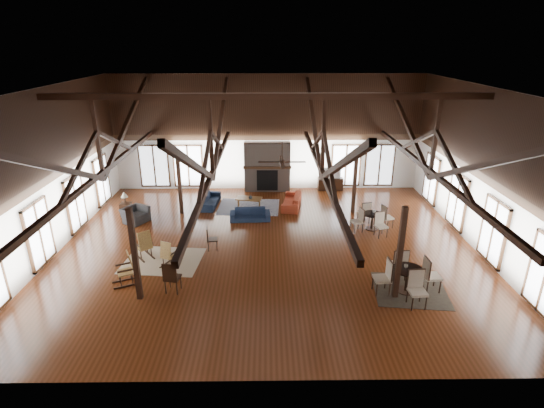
{
  "coord_description": "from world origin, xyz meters",
  "views": [
    {
      "loc": [
        -0.01,
        -14.86,
        7.57
      ],
      "look_at": [
        0.18,
        1.0,
        1.4
      ],
      "focal_mm": 28.0,
      "sensor_mm": 36.0,
      "label": 1
    }
  ],
  "objects_px": {
    "coffee_table": "(249,199)",
    "cafe_table_far": "(372,218)",
    "sofa_orange": "(292,201)",
    "sofa_navy_front": "(250,215)",
    "cafe_table_near": "(407,276)",
    "tv_console": "(330,184)",
    "sofa_navy_left": "(209,200)",
    "armchair": "(135,215)"
  },
  "relations": [
    {
      "from": "sofa_navy_left",
      "to": "coffee_table",
      "type": "xyz_separation_m",
      "value": [
        1.94,
        -0.23,
        0.12
      ]
    },
    {
      "from": "sofa_navy_front",
      "to": "coffee_table",
      "type": "distance_m",
      "value": 1.6
    },
    {
      "from": "coffee_table",
      "to": "cafe_table_far",
      "type": "distance_m",
      "value": 5.95
    },
    {
      "from": "sofa_navy_left",
      "to": "cafe_table_near",
      "type": "distance_m",
      "value": 10.55
    },
    {
      "from": "sofa_orange",
      "to": "cafe_table_near",
      "type": "distance_m",
      "value": 8.17
    },
    {
      "from": "sofa_navy_front",
      "to": "coffee_table",
      "type": "bearing_deg",
      "value": 91.0
    },
    {
      "from": "cafe_table_near",
      "to": "tv_console",
      "type": "relative_size",
      "value": 1.68
    },
    {
      "from": "sofa_orange",
      "to": "tv_console",
      "type": "bearing_deg",
      "value": 147.43
    },
    {
      "from": "sofa_orange",
      "to": "armchair",
      "type": "relative_size",
      "value": 1.99
    },
    {
      "from": "sofa_navy_front",
      "to": "cafe_table_near",
      "type": "relative_size",
      "value": 0.81
    },
    {
      "from": "cafe_table_far",
      "to": "tv_console",
      "type": "xyz_separation_m",
      "value": [
        -1.05,
        5.17,
        -0.17
      ]
    },
    {
      "from": "cafe_table_near",
      "to": "tv_console",
      "type": "xyz_separation_m",
      "value": [
        -1.04,
        9.96,
        -0.24
      ]
    },
    {
      "from": "sofa_orange",
      "to": "tv_console",
      "type": "xyz_separation_m",
      "value": [
        2.22,
        2.47,
        0.03
      ]
    },
    {
      "from": "armchair",
      "to": "cafe_table_far",
      "type": "relative_size",
      "value": 0.53
    },
    {
      "from": "cafe_table_far",
      "to": "tv_console",
      "type": "bearing_deg",
      "value": 101.46
    },
    {
      "from": "sofa_navy_front",
      "to": "coffee_table",
      "type": "height_order",
      "value": "sofa_navy_front"
    },
    {
      "from": "coffee_table",
      "to": "tv_console",
      "type": "xyz_separation_m",
      "value": [
        4.28,
        2.53,
        -0.08
      ]
    },
    {
      "from": "tv_console",
      "to": "cafe_table_near",
      "type": "bearing_deg",
      "value": -84.05
    },
    {
      "from": "sofa_navy_left",
      "to": "cafe_table_near",
      "type": "height_order",
      "value": "cafe_table_near"
    },
    {
      "from": "sofa_orange",
      "to": "cafe_table_far",
      "type": "distance_m",
      "value": 4.24
    },
    {
      "from": "sofa_navy_left",
      "to": "cafe_table_far",
      "type": "distance_m",
      "value": 7.81
    },
    {
      "from": "sofa_navy_front",
      "to": "tv_console",
      "type": "relative_size",
      "value": 1.36
    },
    {
      "from": "coffee_table",
      "to": "sofa_navy_left",
      "type": "bearing_deg",
      "value": -175.26
    },
    {
      "from": "coffee_table",
      "to": "cafe_table_near",
      "type": "distance_m",
      "value": 9.14
    },
    {
      "from": "sofa_navy_front",
      "to": "tv_console",
      "type": "height_order",
      "value": "tv_console"
    },
    {
      "from": "armchair",
      "to": "cafe_table_near",
      "type": "xyz_separation_m",
      "value": [
        10.27,
        -5.71,
        0.23
      ]
    },
    {
      "from": "sofa_navy_front",
      "to": "armchair",
      "type": "distance_m",
      "value": 5.07
    },
    {
      "from": "sofa_navy_left",
      "to": "cafe_table_far",
      "type": "height_order",
      "value": "cafe_table_far"
    },
    {
      "from": "sofa_navy_left",
      "to": "armchair",
      "type": "bearing_deg",
      "value": 128.19
    },
    {
      "from": "sofa_orange",
      "to": "coffee_table",
      "type": "relative_size",
      "value": 1.57
    },
    {
      "from": "sofa_navy_left",
      "to": "sofa_orange",
      "type": "bearing_deg",
      "value": -87.08
    },
    {
      "from": "sofa_orange",
      "to": "sofa_navy_left",
      "type": "bearing_deg",
      "value": -83.1
    },
    {
      "from": "sofa_navy_left",
      "to": "cafe_table_far",
      "type": "bearing_deg",
      "value": -106.22
    },
    {
      "from": "sofa_navy_left",
      "to": "tv_console",
      "type": "distance_m",
      "value": 6.63
    },
    {
      "from": "coffee_table",
      "to": "armchair",
      "type": "distance_m",
      "value": 5.25
    },
    {
      "from": "cafe_table_near",
      "to": "tv_console",
      "type": "distance_m",
      "value": 10.02
    },
    {
      "from": "coffee_table",
      "to": "sofa_navy_front",
      "type": "bearing_deg",
      "value": -74.63
    },
    {
      "from": "cafe_table_near",
      "to": "sofa_orange",
      "type": "bearing_deg",
      "value": 113.49
    },
    {
      "from": "sofa_navy_left",
      "to": "sofa_orange",
      "type": "relative_size",
      "value": 0.95
    },
    {
      "from": "sofa_navy_left",
      "to": "armchair",
      "type": "height_order",
      "value": "armchair"
    },
    {
      "from": "sofa_navy_front",
      "to": "cafe_table_far",
      "type": "distance_m",
      "value": 5.33
    },
    {
      "from": "sofa_navy_front",
      "to": "tv_console",
      "type": "distance_m",
      "value": 5.86
    }
  ]
}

